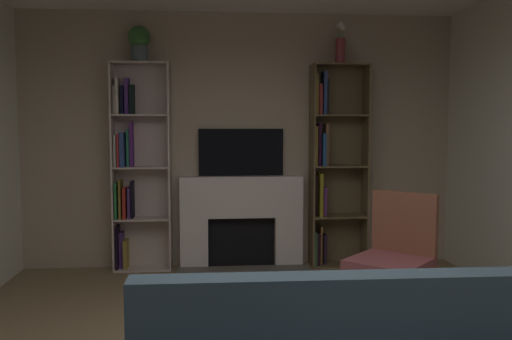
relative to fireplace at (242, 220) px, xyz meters
name	(u,v)px	position (x,y,z in m)	size (l,w,h in m)	color
wall_back_accent	(241,140)	(0.00, 0.14, 0.88)	(4.95, 0.06, 2.83)	tan
fireplace	(242,220)	(0.00, 0.00, 0.00)	(1.47, 0.50, 1.02)	white
tv	(241,152)	(0.00, 0.08, 0.76)	(0.95, 0.06, 0.52)	black
bookshelf_left	(135,167)	(-1.17, 0.01, 0.60)	(0.62, 0.26, 2.26)	beige
bookshelf_right	(331,167)	(1.01, 0.00, 0.59)	(0.62, 0.30, 2.26)	brown
potted_plant	(139,42)	(-1.09, -0.04, 1.94)	(0.23, 0.23, 0.38)	#4B5B5F
vase_with_flowers	(340,48)	(1.09, -0.04, 1.91)	(0.11, 0.11, 0.46)	brown
armchair	(394,254)	(1.16, -1.70, -0.01)	(0.83, 0.83, 1.03)	brown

